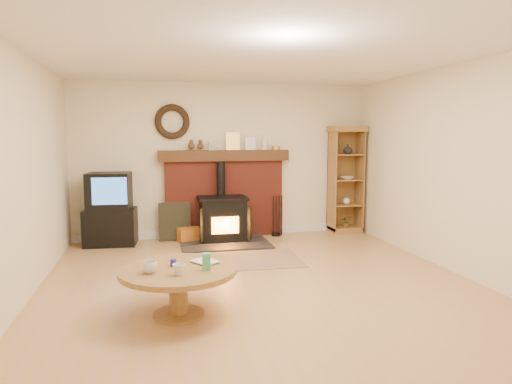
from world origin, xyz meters
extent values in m
plane|color=tan|center=(0.00, 0.00, 0.00)|extent=(5.50, 5.50, 0.00)
cube|color=beige|center=(0.00, 2.75, 1.30)|extent=(5.00, 0.02, 2.60)
cube|color=beige|center=(0.00, -2.75, 1.30)|extent=(5.00, 0.02, 2.60)
cube|color=beige|center=(-2.50, 0.00, 1.30)|extent=(0.02, 5.50, 2.60)
cube|color=beige|center=(2.50, 0.00, 1.30)|extent=(0.02, 5.50, 2.60)
cube|color=white|center=(0.00, 0.00, 2.60)|extent=(5.00, 5.50, 0.02)
cube|color=white|center=(0.00, 2.73, 0.06)|extent=(5.00, 0.04, 0.12)
torus|color=black|center=(-0.85, 2.69, 1.95)|extent=(0.57, 0.11, 0.57)
cube|color=maroon|center=(0.00, 2.67, 0.65)|extent=(2.00, 0.15, 1.30)
cube|color=#3E2813|center=(0.00, 2.64, 1.39)|extent=(2.20, 0.22, 0.18)
cube|color=#999999|center=(-0.20, 2.65, 1.55)|extent=(0.13, 0.05, 0.14)
cube|color=gold|center=(0.15, 2.67, 1.63)|extent=(0.24, 0.06, 0.30)
cube|color=white|center=(0.45, 2.67, 1.59)|extent=(0.18, 0.05, 0.22)
cylinder|color=white|center=(0.70, 2.65, 1.59)|extent=(0.08, 0.08, 0.22)
cylinder|color=gold|center=(0.90, 2.65, 1.51)|extent=(0.14, 0.14, 0.07)
cube|color=black|center=(-0.09, 2.10, 0.01)|extent=(1.40, 1.00, 0.03)
cube|color=black|center=(-0.09, 2.30, 0.36)|extent=(0.72, 0.51, 0.66)
cube|color=black|center=(-0.09, 2.30, 0.71)|extent=(0.79, 0.56, 0.04)
cylinder|color=black|center=(-0.09, 2.45, 1.01)|extent=(0.14, 0.14, 0.56)
cube|color=orange|center=(-0.09, 2.03, 0.32)|extent=(0.43, 0.02, 0.27)
cube|color=black|center=(-0.42, 2.09, 0.34)|extent=(0.17, 0.23, 0.53)
cube|color=black|center=(0.24, 2.09, 0.34)|extent=(0.17, 0.23, 0.53)
cube|color=brown|center=(0.08, 1.07, 0.01)|extent=(1.47, 1.03, 0.01)
cube|color=black|center=(-1.86, 2.47, 0.29)|extent=(0.83, 0.61, 0.57)
cube|color=black|center=(-1.86, 2.47, 0.86)|extent=(0.69, 0.60, 0.57)
cube|color=#316DBF|center=(-1.83, 2.19, 0.89)|extent=(0.52, 0.06, 0.41)
cube|color=brown|center=(2.16, 2.53, 0.05)|extent=(0.55, 0.40, 0.10)
cube|color=brown|center=(2.16, 2.72, 0.92)|extent=(0.55, 0.02, 1.74)
cube|color=brown|center=(1.89, 2.53, 0.92)|extent=(0.02, 0.40, 1.74)
cube|color=brown|center=(2.42, 2.53, 0.92)|extent=(0.02, 0.40, 1.74)
cube|color=brown|center=(2.16, 2.53, 1.84)|extent=(0.61, 0.44, 0.10)
cube|color=brown|center=(2.16, 2.53, 0.50)|extent=(0.51, 0.36, 0.02)
cube|color=brown|center=(2.16, 2.53, 0.94)|extent=(0.51, 0.36, 0.02)
cube|color=brown|center=(2.16, 2.53, 1.39)|extent=(0.51, 0.36, 0.02)
imported|color=white|center=(2.16, 2.48, 1.49)|extent=(0.16, 0.16, 0.17)
imported|color=white|center=(2.16, 2.48, 0.98)|extent=(0.21, 0.21, 0.05)
sphere|color=white|center=(2.16, 2.48, 0.57)|extent=(0.12, 0.12, 0.12)
imported|color=#48A476|center=(2.16, 2.48, 0.20)|extent=(0.19, 0.16, 0.21)
cube|color=gold|center=(-0.62, 2.40, 0.11)|extent=(0.41, 0.32, 0.23)
cube|color=black|center=(-0.85, 2.55, 0.32)|extent=(0.53, 0.14, 0.63)
cylinder|color=black|center=(0.87, 2.50, 0.02)|extent=(0.16, 0.16, 0.04)
cylinder|color=black|center=(0.82, 2.50, 0.35)|extent=(0.02, 0.02, 0.70)
cylinder|color=black|center=(0.87, 2.50, 0.35)|extent=(0.02, 0.02, 0.70)
cylinder|color=black|center=(0.92, 2.50, 0.35)|extent=(0.02, 0.02, 0.70)
cylinder|color=black|center=(0.97, 2.50, 0.35)|extent=(0.02, 0.02, 0.70)
cylinder|color=brown|center=(-0.98, -0.71, 0.01)|extent=(0.49, 0.49, 0.03)
cylinder|color=brown|center=(-0.98, -0.71, 0.22)|extent=(0.18, 0.18, 0.40)
cylinder|color=brown|center=(-0.98, -0.71, 0.45)|extent=(1.12, 1.12, 0.05)
imported|color=white|center=(-1.24, -0.81, 0.53)|extent=(0.14, 0.14, 0.11)
imported|color=white|center=(-0.99, -0.94, 0.52)|extent=(0.11, 0.11, 0.10)
imported|color=#4C331E|center=(-0.79, -0.64, 0.48)|extent=(0.19, 0.25, 0.02)
cylinder|color=#292193|center=(-1.02, -0.64, 0.51)|extent=(0.06, 0.06, 0.07)
cube|color=#48A476|center=(-0.73, -0.83, 0.55)|extent=(0.07, 0.07, 0.16)
camera|label=1|loc=(-1.20, -4.97, 1.72)|focal=32.00mm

